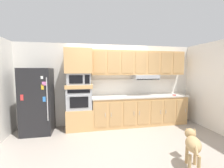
{
  "coord_description": "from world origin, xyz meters",
  "views": [
    {
      "loc": [
        -0.83,
        -3.65,
        1.7
      ],
      "look_at": [
        -0.04,
        0.4,
        1.33
      ],
      "focal_mm": 24.23,
      "sensor_mm": 36.0,
      "label": 1
    }
  ],
  "objects_px": {
    "screwdriver": "(174,95)",
    "dog": "(192,143)",
    "microwave": "(79,79)",
    "built_in_oven": "(79,98)",
    "refrigerator": "(38,101)"
  },
  "relations": [
    {
      "from": "refrigerator",
      "to": "screwdriver",
      "type": "distance_m",
      "value": 4.02
    },
    {
      "from": "microwave",
      "to": "refrigerator",
      "type": "bearing_deg",
      "value": -176.5
    },
    {
      "from": "screwdriver",
      "to": "dog",
      "type": "xyz_separation_m",
      "value": [
        -0.94,
        -1.99,
        -0.5
      ]
    },
    {
      "from": "microwave",
      "to": "dog",
      "type": "xyz_separation_m",
      "value": [
        1.98,
        -2.17,
        -1.03
      ]
    },
    {
      "from": "built_in_oven",
      "to": "microwave",
      "type": "height_order",
      "value": "microwave"
    },
    {
      "from": "microwave",
      "to": "screwdriver",
      "type": "relative_size",
      "value": 3.82
    },
    {
      "from": "microwave",
      "to": "screwdriver",
      "type": "height_order",
      "value": "microwave"
    },
    {
      "from": "refrigerator",
      "to": "dog",
      "type": "xyz_separation_m",
      "value": [
        3.08,
        -2.1,
        -0.45
      ]
    },
    {
      "from": "built_in_oven",
      "to": "screwdriver",
      "type": "height_order",
      "value": "built_in_oven"
    },
    {
      "from": "built_in_oven",
      "to": "dog",
      "type": "bearing_deg",
      "value": -47.69
    },
    {
      "from": "refrigerator",
      "to": "screwdriver",
      "type": "height_order",
      "value": "refrigerator"
    },
    {
      "from": "dog",
      "to": "microwave",
      "type": "bearing_deg",
      "value": 71.52
    },
    {
      "from": "built_in_oven",
      "to": "screwdriver",
      "type": "distance_m",
      "value": 2.92
    },
    {
      "from": "screwdriver",
      "to": "dog",
      "type": "distance_m",
      "value": 2.26
    },
    {
      "from": "screwdriver",
      "to": "microwave",
      "type": "bearing_deg",
      "value": 176.39
    }
  ]
}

